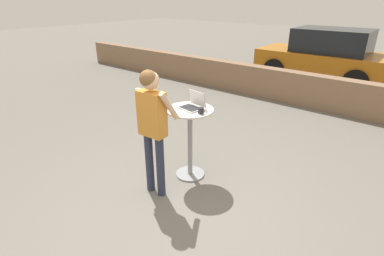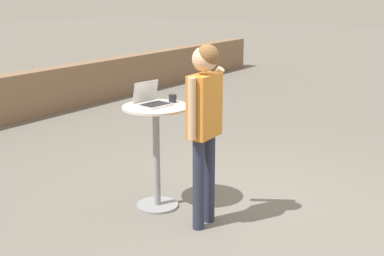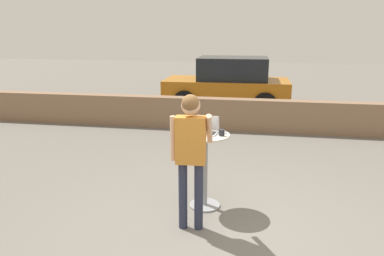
{
  "view_description": "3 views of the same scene",
  "coord_description": "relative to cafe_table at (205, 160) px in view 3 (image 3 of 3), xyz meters",
  "views": [
    {
      "loc": [
        2.15,
        -2.21,
        2.53
      ],
      "look_at": [
        -0.12,
        0.56,
        0.93
      ],
      "focal_mm": 28.0,
      "sensor_mm": 36.0,
      "label": 1
    },
    {
      "loc": [
        -4.39,
        -2.44,
        2.24
      ],
      "look_at": [
        -0.4,
        0.34,
        0.93
      ],
      "focal_mm": 50.0,
      "sensor_mm": 36.0,
      "label": 2
    },
    {
      "loc": [
        0.33,
        -4.06,
        2.46
      ],
      "look_at": [
        -0.49,
        0.57,
        1.22
      ],
      "focal_mm": 35.0,
      "sensor_mm": 36.0,
      "label": 3
    }
  ],
  "objects": [
    {
      "name": "coffee_mug",
      "position": [
        0.23,
        -0.04,
        0.42
      ],
      "size": [
        0.11,
        0.08,
        0.09
      ],
      "color": "#232328",
      "rests_on": "cafe_table"
    },
    {
      "name": "pavement_kerb",
      "position": [
        0.35,
        4.29,
        -0.3
      ],
      "size": [
        17.43,
        0.35,
        0.79
      ],
      "color": "#84664C",
      "rests_on": "ground_plane"
    },
    {
      "name": "standing_person",
      "position": [
        -0.09,
        -0.64,
        0.4
      ],
      "size": [
        0.5,
        0.39,
        1.73
      ],
      "color": "#282D42",
      "rests_on": "ground_plane"
    },
    {
      "name": "laptop",
      "position": [
        0.01,
        0.05,
        0.42
      ],
      "size": [
        0.35,
        0.32,
        0.23
      ],
      "color": "#B7BABF",
      "rests_on": "cafe_table"
    },
    {
      "name": "parked_car_near_street",
      "position": [
        -0.24,
        6.86,
        0.12
      ],
      "size": [
        3.87,
        1.9,
        1.62
      ],
      "color": "#B76B19",
      "rests_on": "ground_plane"
    },
    {
      "name": "ground_plane",
      "position": [
        0.35,
        -0.81,
        -0.7
      ],
      "size": [
        50.0,
        50.0,
        0.0
      ],
      "primitive_type": "plane",
      "color": "slate"
    },
    {
      "name": "cafe_table",
      "position": [
        0.0,
        0.0,
        0.0
      ],
      "size": [
        0.67,
        0.67,
        1.07
      ],
      "color": "gray",
      "rests_on": "ground_plane"
    }
  ]
}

